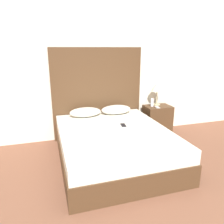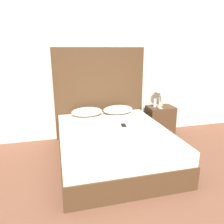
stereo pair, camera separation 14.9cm
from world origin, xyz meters
The scene contains 10 objects.
wall_back centered at (0.00, 2.57, 1.35)m, with size 10.00×0.06×2.70m.
bed centered at (0.05, 1.47, 0.25)m, with size 1.62×2.00×0.50m.
headboard centered at (0.05, 2.49, 0.85)m, with size 1.70×0.05×1.70m.
pillow_left centered at (-0.24, 2.25, 0.58)m, with size 0.56×0.33×0.16m.
pillow_right centered at (0.34, 2.25, 0.58)m, with size 0.56×0.33×0.16m.
phone_on_bed centered at (0.25, 1.61, 0.51)m, with size 0.09×0.16×0.01m.
nightstand centered at (1.22, 2.27, 0.29)m, with size 0.52×0.37×0.58m.
table_lamp centered at (1.22, 2.34, 0.94)m, with size 0.25×0.25×0.46m.
phone_on_nightstand centered at (1.16, 2.17, 0.59)m, with size 0.09×0.16×0.01m.
toiletry_bottle centered at (1.10, 2.28, 0.66)m, with size 0.06×0.06×0.16m.
Camera 2 is at (-0.74, -1.51, 1.69)m, focal length 35.00 mm.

